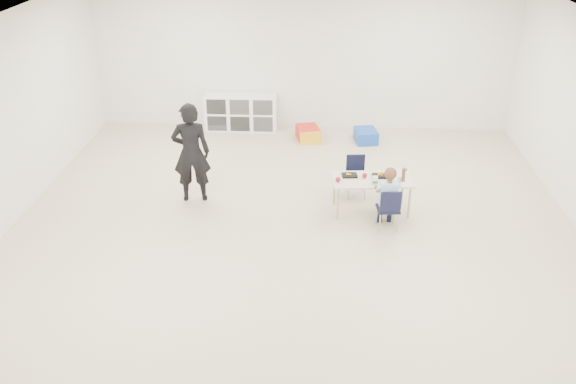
# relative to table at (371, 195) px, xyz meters

# --- Properties ---
(room) EXTENTS (9.00, 9.02, 2.80)m
(room) POSITION_rel_table_xyz_m (-1.12, -1.00, 1.13)
(room) COLOR beige
(room) RESTS_ON ground
(table) EXTENTS (1.20, 0.68, 0.53)m
(table) POSITION_rel_table_xyz_m (0.00, 0.00, 0.00)
(table) COLOR beige
(table) RESTS_ON ground
(chair_near) EXTENTS (0.33, 0.32, 0.64)m
(chair_near) POSITION_rel_table_xyz_m (0.20, -0.49, 0.05)
(chair_near) COLOR black
(chair_near) RESTS_ON ground
(chair_far) EXTENTS (0.33, 0.32, 0.64)m
(chair_far) POSITION_rel_table_xyz_m (-0.20, 0.49, 0.05)
(chair_far) COLOR black
(chair_far) RESTS_ON ground
(child) EXTENTS (0.46, 0.46, 1.00)m
(child) POSITION_rel_table_xyz_m (0.20, -0.49, 0.23)
(child) COLOR #B3CAF3
(child) RESTS_ON chair_near
(lunch_tray_near) EXTENTS (0.23, 0.18, 0.03)m
(lunch_tray_near) POSITION_rel_table_xyz_m (0.12, 0.07, 0.28)
(lunch_tray_near) COLOR black
(lunch_tray_near) RESTS_ON table
(lunch_tray_far) EXTENTS (0.23, 0.18, 0.03)m
(lunch_tray_far) POSITION_rel_table_xyz_m (-0.32, 0.07, 0.28)
(lunch_tray_far) COLOR black
(lunch_tray_far) RESTS_ON table
(milk_carton) EXTENTS (0.08, 0.08, 0.10)m
(milk_carton) POSITION_rel_table_xyz_m (0.03, -0.14, 0.31)
(milk_carton) COLOR white
(milk_carton) RESTS_ON table
(bread_roll) EXTENTS (0.09, 0.09, 0.07)m
(bread_roll) POSITION_rel_table_xyz_m (0.26, -0.06, 0.29)
(bread_roll) COLOR #D9AF59
(bread_roll) RESTS_ON table
(apple_near) EXTENTS (0.07, 0.07, 0.07)m
(apple_near) POSITION_rel_table_xyz_m (-0.11, 0.03, 0.30)
(apple_near) COLOR maroon
(apple_near) RESTS_ON table
(apple_far) EXTENTS (0.07, 0.07, 0.07)m
(apple_far) POSITION_rel_table_xyz_m (-0.50, -0.13, 0.30)
(apple_far) COLOR maroon
(apple_far) RESTS_ON table
(cubby_shelf) EXTENTS (1.40, 0.40, 0.70)m
(cubby_shelf) POSITION_rel_table_xyz_m (-2.32, 3.28, 0.08)
(cubby_shelf) COLOR white
(cubby_shelf) RESTS_ON ground
(adult) EXTENTS (0.61, 0.45, 1.54)m
(adult) POSITION_rel_table_xyz_m (-2.68, 0.25, 0.50)
(adult) COLOR black
(adult) RESTS_ON ground
(bin_red) EXTENTS (0.50, 0.58, 0.24)m
(bin_red) POSITION_rel_table_xyz_m (-0.99, 2.81, -0.15)
(bin_red) COLOR red
(bin_red) RESTS_ON ground
(bin_yellow) EXTENTS (0.43, 0.53, 0.24)m
(bin_yellow) POSITION_rel_table_xyz_m (-0.96, 2.76, -0.15)
(bin_yellow) COLOR #F5A919
(bin_yellow) RESTS_ON ground
(bin_blue) EXTENTS (0.45, 0.54, 0.24)m
(bin_blue) POSITION_rel_table_xyz_m (0.10, 2.74, -0.15)
(bin_blue) COLOR #1644A6
(bin_blue) RESTS_ON ground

